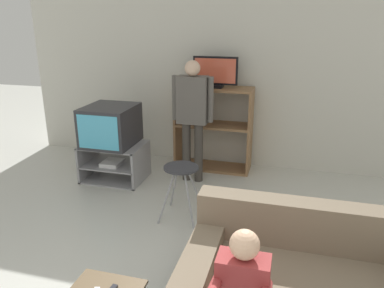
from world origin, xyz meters
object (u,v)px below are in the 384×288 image
at_px(tv_stand, 115,162).
at_px(person_standing_adult, 193,110).
at_px(television_flat, 215,73).
at_px(media_shelf, 213,128).
at_px(folding_stool, 181,175).
at_px(television_main, 110,125).

height_order(tv_stand, person_standing_adult, person_standing_adult).
bearing_deg(television_flat, media_shelf, 142.45).
relative_size(media_shelf, folding_stool, 1.99).
relative_size(tv_stand, television_main, 1.18).
distance_m(tv_stand, television_main, 0.50).
bearing_deg(person_standing_adult, media_shelf, 70.73).
distance_m(tv_stand, media_shelf, 1.43).
bearing_deg(television_main, media_shelf, 30.19).
xyz_separation_m(television_flat, folding_stool, (-0.05, -1.44, -0.88)).
bearing_deg(television_main, television_flat, 29.51).
height_order(television_flat, person_standing_adult, television_flat).
bearing_deg(folding_stool, tv_stand, 147.45).
height_order(television_main, media_shelf, media_shelf).
relative_size(television_flat, folding_stool, 1.02).
xyz_separation_m(television_main, folding_stool, (1.18, -0.75, -0.25)).
bearing_deg(folding_stool, person_standing_adult, 98.00).
relative_size(folding_stool, person_standing_adult, 0.37).
distance_m(tv_stand, folding_stool, 1.39).
distance_m(tv_stand, television_flat, 1.79).
height_order(television_main, person_standing_adult, person_standing_adult).
bearing_deg(tv_stand, folding_stool, -32.55).
distance_m(folding_stool, person_standing_adult, 1.08).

